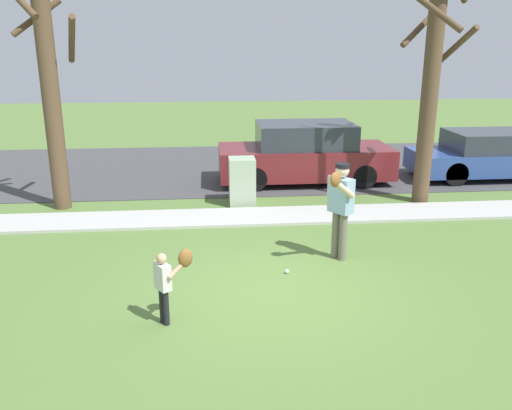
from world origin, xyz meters
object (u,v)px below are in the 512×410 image
object	(u,v)px
street_tree_far	(48,73)
baseball	(287,272)
person_child	(169,277)
utility_cabinet	(242,181)
street_tree_near	(431,79)
parked_suv_maroon	(305,154)
parked_wagon_blue	(492,155)
person_adult	(340,201)

from	to	relation	value
street_tree_far	baseball	bearing A→B (deg)	-41.56
person_child	utility_cabinet	world-z (taller)	utility_cabinet
person_child	street_tree_near	world-z (taller)	street_tree_near
baseball	parked_suv_maroon	bearing A→B (deg)	77.19
street_tree_far	parked_suv_maroon	distance (m)	6.77
baseball	street_tree_far	world-z (taller)	street_tree_far
street_tree_near	parked_wagon_blue	size ratio (longest dim) A/B	1.23
person_adult	street_tree_near	world-z (taller)	street_tree_near
parked_wagon_blue	parked_suv_maroon	bearing A→B (deg)	179.83
street_tree_near	parked_suv_maroon	xyz separation A→B (m)	(-2.49, 2.14, -2.14)
person_adult	parked_wagon_blue	distance (m)	7.96
person_adult	person_child	distance (m)	3.52
baseball	street_tree_far	bearing A→B (deg)	138.44
person_adult	parked_suv_maroon	world-z (taller)	person_adult
street_tree_near	street_tree_far	world-z (taller)	street_tree_far
person_adult	baseball	distance (m)	1.55
person_child	utility_cabinet	bearing A→B (deg)	41.21
utility_cabinet	baseball	bearing A→B (deg)	-83.17
baseball	street_tree_near	size ratio (longest dim) A/B	0.01
street_tree_near	person_child	bearing A→B (deg)	-136.85
person_child	parked_suv_maroon	world-z (taller)	parked_suv_maroon
parked_wagon_blue	street_tree_far	bearing A→B (deg)	-170.96
baseball	utility_cabinet	size ratio (longest dim) A/B	0.07
person_adult	street_tree_near	distance (m)	4.78
baseball	utility_cabinet	world-z (taller)	utility_cabinet
utility_cabinet	parked_suv_maroon	size ratio (longest dim) A/B	0.24
baseball	parked_suv_maroon	world-z (taller)	parked_suv_maroon
person_child	parked_wagon_blue	xyz separation A→B (m)	(8.62, 7.49, -0.04)
street_tree_far	parked_wagon_blue	size ratio (longest dim) A/B	1.30
baseball	parked_suv_maroon	xyz separation A→B (m)	(1.37, 6.03, 0.75)
parked_suv_maroon	utility_cabinet	bearing A→B (deg)	-133.51
utility_cabinet	parked_suv_maroon	bearing A→B (deg)	46.49
baseball	person_child	bearing A→B (deg)	-141.59
person_adult	street_tree_near	size ratio (longest dim) A/B	0.32
person_child	baseball	size ratio (longest dim) A/B	14.67
utility_cabinet	street_tree_far	distance (m)	4.93
parked_suv_maroon	parked_wagon_blue	world-z (taller)	parked_suv_maroon
baseball	parked_suv_maroon	distance (m)	6.23
person_child	utility_cabinet	distance (m)	5.72
street_tree_near	parked_suv_maroon	bearing A→B (deg)	139.42
street_tree_near	baseball	bearing A→B (deg)	-134.79
baseball	parked_wagon_blue	bearing A→B (deg)	41.66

